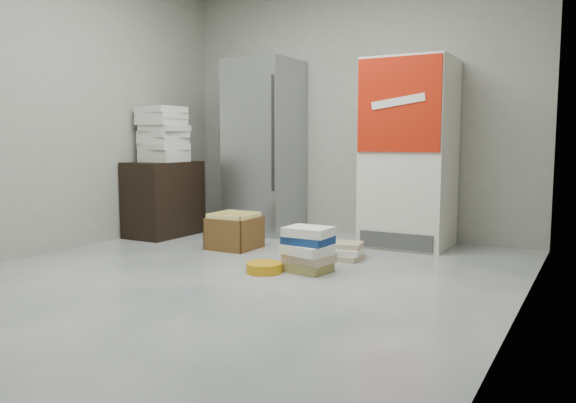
% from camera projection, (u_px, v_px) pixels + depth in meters
% --- Properties ---
extents(ground, '(5.00, 5.00, 0.00)m').
position_uv_depth(ground, '(215.00, 283.00, 4.05)').
color(ground, beige).
rests_on(ground, ground).
extents(room_shell, '(4.04, 5.04, 2.82)m').
position_uv_depth(room_shell, '(211.00, 28.00, 3.85)').
color(room_shell, '#9C998D').
rests_on(room_shell, ground).
extents(steel_fridge, '(0.70, 0.72, 1.90)m').
position_uv_depth(steel_fridge, '(265.00, 148.00, 6.23)').
color(steel_fridge, '#9B9DA2').
rests_on(steel_fridge, ground).
extents(coke_cooler, '(0.80, 0.73, 1.80)m').
position_uv_depth(coke_cooler, '(409.00, 153.00, 5.42)').
color(coke_cooler, silver).
rests_on(coke_cooler, ground).
extents(wood_shelf, '(0.50, 0.80, 0.80)m').
position_uv_depth(wood_shelf, '(164.00, 199.00, 6.06)').
color(wood_shelf, black).
rests_on(wood_shelf, ground).
extents(supply_box_stack, '(0.45, 0.45, 0.58)m').
position_uv_depth(supply_box_stack, '(163.00, 134.00, 5.99)').
color(supply_box_stack, beige).
rests_on(supply_box_stack, wood_shelf).
extents(phonebook_stack_main, '(0.41, 0.37, 0.35)m').
position_uv_depth(phonebook_stack_main, '(308.00, 249.00, 4.40)').
color(phonebook_stack_main, olive).
rests_on(phonebook_stack_main, ground).
extents(phonebook_stack_side, '(0.36, 0.33, 0.14)m').
position_uv_depth(phonebook_stack_side, '(343.00, 251.00, 4.87)').
color(phonebook_stack_side, tan).
rests_on(phonebook_stack_side, ground).
extents(cardboard_box, '(0.43, 0.43, 0.34)m').
position_uv_depth(cardboard_box, '(234.00, 234.00, 5.35)').
color(cardboard_box, yellow).
rests_on(cardboard_box, ground).
extents(bucket_lid, '(0.32, 0.32, 0.08)m').
position_uv_depth(bucket_lid, '(264.00, 268.00, 4.38)').
color(bucket_lid, orange).
rests_on(bucket_lid, ground).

